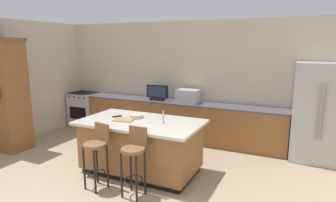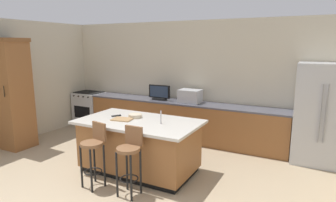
{
  "view_description": "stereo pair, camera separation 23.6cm",
  "coord_description": "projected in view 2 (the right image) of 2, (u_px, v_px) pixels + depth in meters",
  "views": [
    {
      "loc": [
        2.42,
        -2.05,
        2.17
      ],
      "look_at": [
        0.1,
        2.92,
        1.1
      ],
      "focal_mm": 30.78,
      "sensor_mm": 36.0,
      "label": 1
    },
    {
      "loc": [
        2.63,
        -1.94,
        2.17
      ],
      "look_at": [
        0.1,
        2.92,
        1.1
      ],
      "focal_mm": 30.78,
      "sensor_mm": 36.0,
      "label": 2
    }
  ],
  "objects": [
    {
      "name": "microwave",
      "position": [
        190.0,
        96.0,
        6.47
      ],
      "size": [
        0.48,
        0.36,
        0.29
      ],
      "primitive_type": "cube",
      "color": "#B7BABF",
      "rests_on": "counter_back"
    },
    {
      "name": "wall_back",
      "position": [
        191.0,
        80.0,
        6.8
      ],
      "size": [
        7.11,
        0.12,
        2.72
      ],
      "primitive_type": "cube",
      "color": "beige",
      "rests_on": "ground_plane"
    },
    {
      "name": "kitchen_island",
      "position": [
        139.0,
        145.0,
        4.97
      ],
      "size": [
        2.06,
        1.18,
        0.91
      ],
      "color": "black",
      "rests_on": "ground_plane"
    },
    {
      "name": "cell_phone",
      "position": [
        135.0,
        118.0,
        5.08
      ],
      "size": [
        0.1,
        0.16,
        0.01
      ],
      "primitive_type": "cube",
      "rotation": [
        0.0,
        0.0,
        0.21
      ],
      "color": "black",
      "rests_on": "kitchen_island"
    },
    {
      "name": "cabinet_tower",
      "position": [
        13.0,
        92.0,
        6.03
      ],
      "size": [
        0.67,
        0.61,
        2.31
      ],
      "color": "brown",
      "rests_on": "ground_plane"
    },
    {
      "name": "sink_faucet_back",
      "position": [
        184.0,
        96.0,
        6.65
      ],
      "size": [
        0.02,
        0.02,
        0.24
      ],
      "primitive_type": "cylinder",
      "color": "#B2B2B7",
      "rests_on": "counter_back"
    },
    {
      "name": "tv_monitor",
      "position": [
        159.0,
        93.0,
        6.77
      ],
      "size": [
        0.54,
        0.16,
        0.36
      ],
      "color": "black",
      "rests_on": "counter_back"
    },
    {
      "name": "counter_back",
      "position": [
        181.0,
        120.0,
        6.68
      ],
      "size": [
        4.77,
        0.62,
        0.89
      ],
      "color": "brown",
      "rests_on": "ground_plane"
    },
    {
      "name": "wall_left",
      "position": [
        15.0,
        82.0,
        6.44
      ],
      "size": [
        0.12,
        4.72,
        2.72
      ],
      "primitive_type": "cube",
      "color": "beige",
      "rests_on": "ground_plane"
    },
    {
      "name": "refrigerator",
      "position": [
        322.0,
        114.0,
        5.24
      ],
      "size": [
        0.93,
        0.77,
        1.86
      ],
      "color": "#B7BABF",
      "rests_on": "ground_plane"
    },
    {
      "name": "bar_stool_left",
      "position": [
        94.0,
        149.0,
        4.39
      ],
      "size": [
        0.35,
        0.36,
        1.0
      ],
      "rotation": [
        0.0,
        0.0,
        -0.2
      ],
      "color": "brown",
      "rests_on": "ground_plane"
    },
    {
      "name": "bar_stool_right",
      "position": [
        130.0,
        155.0,
        4.15
      ],
      "size": [
        0.34,
        0.34,
        1.01
      ],
      "rotation": [
        0.0,
        0.0,
        -0.0
      ],
      "color": "brown",
      "rests_on": "ground_plane"
    },
    {
      "name": "sink_faucet_island",
      "position": [
        161.0,
        117.0,
        4.67
      ],
      "size": [
        0.02,
        0.02,
        0.22
      ],
      "primitive_type": "cylinder",
      "color": "#B2B2B7",
      "rests_on": "kitchen_island"
    },
    {
      "name": "tv_remote",
      "position": [
        116.0,
        116.0,
        5.19
      ],
      "size": [
        0.13,
        0.17,
        0.02
      ],
      "primitive_type": "cube",
      "rotation": [
        0.0,
        0.0,
        -0.58
      ],
      "color": "black",
      "rests_on": "kitchen_island"
    },
    {
      "name": "cutting_board",
      "position": [
        122.0,
        119.0,
        4.94
      ],
      "size": [
        0.37,
        0.3,
        0.02
      ],
      "primitive_type": "cube",
      "rotation": [
        0.0,
        0.0,
        0.15
      ],
      "color": "#A87F51",
      "rests_on": "kitchen_island"
    },
    {
      "name": "range_oven",
      "position": [
        90.0,
        108.0,
        7.94
      ],
      "size": [
        0.77,
        0.63,
        0.91
      ],
      "color": "#B7BABF",
      "rests_on": "ground_plane"
    },
    {
      "name": "fruit_bowl",
      "position": [
        135.0,
        116.0,
        5.09
      ],
      "size": [
        0.24,
        0.24,
        0.06
      ],
      "primitive_type": "cylinder",
      "color": "beige",
      "rests_on": "kitchen_island"
    }
  ]
}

